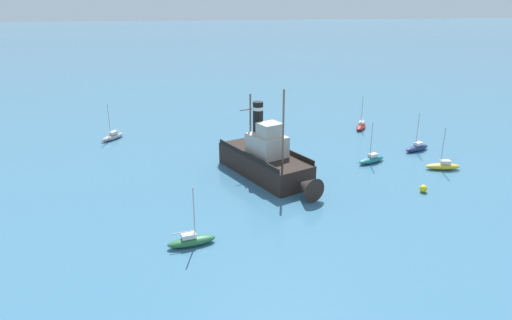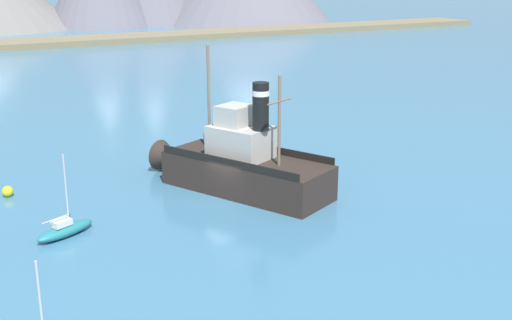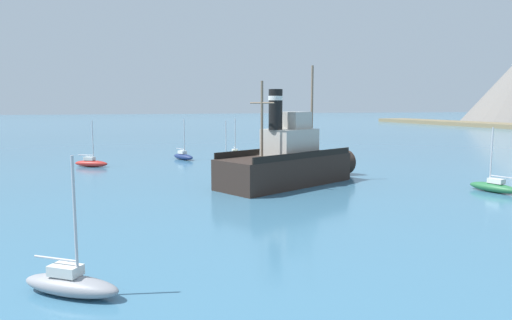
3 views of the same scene
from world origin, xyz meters
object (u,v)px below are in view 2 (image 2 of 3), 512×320
old_tugboat (240,165)px  mooring_buoy (8,191)px  sailboat_green (253,130)px  sailboat_teal (65,229)px

old_tugboat → mooring_buoy: (-14.53, 6.37, -1.46)m
old_tugboat → sailboat_green: (8.28, 13.16, -1.40)m
old_tugboat → sailboat_green: old_tugboat is taller
old_tugboat → sailboat_green: size_ratio=2.96×
sailboat_green → mooring_buoy: 23.80m
sailboat_teal → old_tugboat: bearing=10.5°
sailboat_green → old_tugboat: bearing=-122.2°
sailboat_teal → mooring_buoy: 8.91m
old_tugboat → mooring_buoy: bearing=156.3°
sailboat_teal → mooring_buoy: bearing=102.0°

